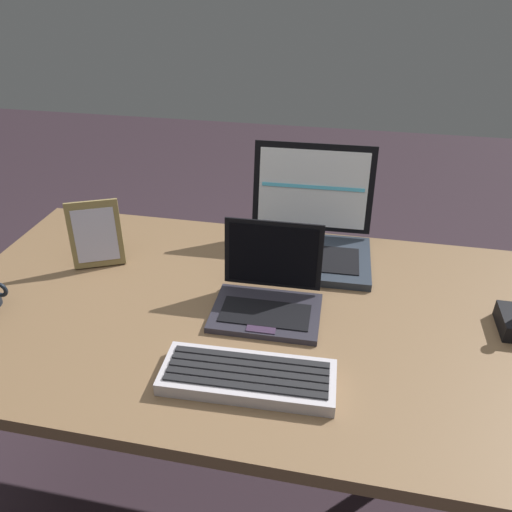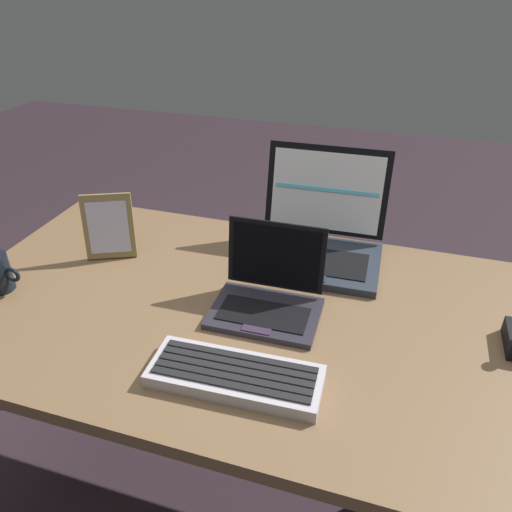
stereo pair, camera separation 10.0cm
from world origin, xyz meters
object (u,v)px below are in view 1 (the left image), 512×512
Objects in this scene: laptop_front at (268,295)px; external_keyboard at (248,377)px; laptop_rear at (308,235)px; photo_frame at (96,235)px.

external_keyboard is at bearing -89.18° from laptop_front.
laptop_rear is at bearing 77.16° from laptop_front.
laptop_rear is 0.58m from photo_frame.
external_keyboard is (-0.06, -0.53, -0.04)m from laptop_rear.
laptop_rear is (0.06, 0.28, 0.02)m from laptop_front.
laptop_front is 0.51m from photo_frame.
laptop_front is at bearing -102.84° from laptop_rear.
photo_frame reaches higher than external_keyboard.
laptop_front reaches higher than external_keyboard.
external_keyboard is at bearing -96.54° from laptop_rear.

